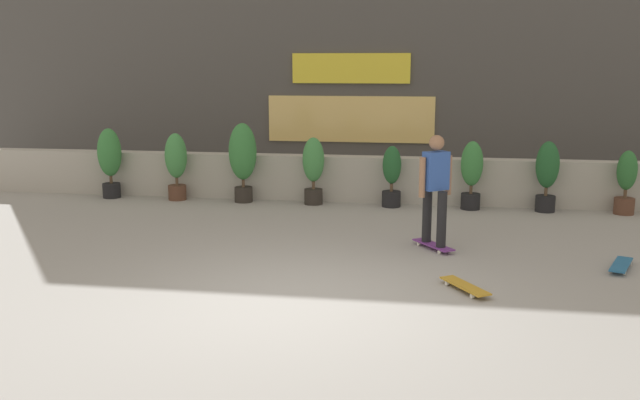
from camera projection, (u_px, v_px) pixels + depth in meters
ground_plane at (300, 301)px, 7.94m from camera, size 48.00×48.00×0.00m
planter_wall at (356, 179)px, 13.67m from camera, size 18.00×0.40×0.90m
building_backdrop at (374, 42)px, 16.99m from camera, size 20.00×2.08×6.50m
potted_plant_0 at (110, 158)px, 13.93m from camera, size 0.48×0.48×1.42m
potted_plant_1 at (176, 163)px, 13.72m from camera, size 0.44×0.44×1.35m
potted_plant_2 at (243, 156)px, 13.48m from camera, size 0.55×0.55×1.57m
potted_plant_3 at (313, 167)px, 13.29m from camera, size 0.42×0.42×1.31m
potted_plant_4 at (392, 175)px, 13.08m from camera, size 0.36×0.36×1.17m
potted_plant_5 at (472, 172)px, 12.83m from camera, size 0.41×0.41×1.29m
potted_plant_6 at (547, 173)px, 12.62m from camera, size 0.42×0.42×1.31m
potted_plant_7 at (626, 181)px, 12.43m from camera, size 0.36×0.36×1.17m
skater_foreground at (435, 187)px, 9.98m from camera, size 0.63×0.76×1.70m
skateboard_near_camera at (465, 286)px, 8.28m from camera, size 0.60×0.78×0.08m
skateboard_aside at (621, 265)px, 9.16m from camera, size 0.49×0.82×0.08m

